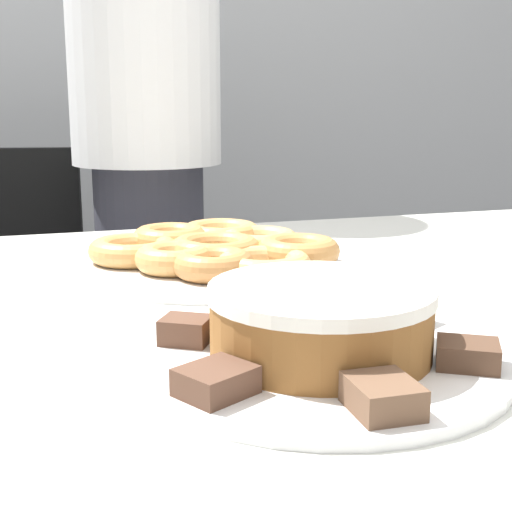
% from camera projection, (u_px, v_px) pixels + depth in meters
% --- Properties ---
extents(wall_back, '(8.00, 0.05, 2.60)m').
position_uv_depth(wall_back, '(107.00, 3.00, 2.28)').
color(wall_back, '#A8AAAD').
rests_on(wall_back, ground_plane).
extents(table, '(1.92, 1.10, 0.75)m').
position_uv_depth(table, '(277.00, 355.00, 0.87)').
color(table, silver).
rests_on(table, ground_plane).
extents(person_standing, '(0.33, 0.33, 1.71)m').
position_uv_depth(person_standing, '(147.00, 139.00, 1.58)').
color(person_standing, '#383842').
rests_on(person_standing, ground_plane).
extents(plate_cake, '(0.34, 0.34, 0.01)m').
position_uv_depth(plate_cake, '(320.00, 359.00, 0.65)').
color(plate_cake, white).
rests_on(plate_cake, table).
extents(plate_donuts, '(0.38, 0.38, 0.01)m').
position_uv_depth(plate_donuts, '(215.00, 266.00, 1.02)').
color(plate_donuts, white).
rests_on(plate_donuts, table).
extents(frosted_cake, '(0.20, 0.20, 0.06)m').
position_uv_depth(frosted_cake, '(321.00, 320.00, 0.64)').
color(frosted_cake, brown).
rests_on(frosted_cake, plate_cake).
extents(lamington_0, '(0.07, 0.07, 0.02)m').
position_uv_depth(lamington_0, '(468.00, 354.00, 0.61)').
color(lamington_0, '#513828').
rests_on(lamington_0, plate_cake).
extents(lamington_1, '(0.07, 0.07, 0.03)m').
position_uv_depth(lamington_1, '(399.00, 311.00, 0.73)').
color(lamington_1, brown).
rests_on(lamington_1, plate_cake).
extents(lamington_2, '(0.05, 0.06, 0.03)m').
position_uv_depth(lamington_2, '(277.00, 302.00, 0.76)').
color(lamington_2, '#513828').
rests_on(lamington_2, plate_cake).
extents(lamington_3, '(0.06, 0.06, 0.02)m').
position_uv_depth(lamington_3, '(186.00, 330.00, 0.67)').
color(lamington_3, brown).
rests_on(lamington_3, plate_cake).
extents(lamington_4, '(0.07, 0.07, 0.02)m').
position_uv_depth(lamington_4, '(216.00, 381.00, 0.55)').
color(lamington_4, brown).
rests_on(lamington_4, plate_cake).
extents(lamington_5, '(0.05, 0.06, 0.02)m').
position_uv_depth(lamington_5, '(383.00, 396.00, 0.52)').
color(lamington_5, brown).
rests_on(lamington_5, plate_cake).
extents(donut_0, '(0.13, 0.13, 0.04)m').
position_uv_depth(donut_0, '(215.00, 250.00, 1.01)').
color(donut_0, '#D18E4C').
rests_on(donut_0, plate_donuts).
extents(donut_1, '(0.11, 0.11, 0.04)m').
position_uv_depth(donut_1, '(174.00, 258.00, 0.96)').
color(donut_1, tan).
rests_on(donut_1, plate_donuts).
extents(donut_2, '(0.11, 0.11, 0.03)m').
position_uv_depth(donut_2, '(213.00, 264.00, 0.93)').
color(donut_2, '#C68447').
rests_on(donut_2, plate_donuts).
extents(donut_3, '(0.12, 0.12, 0.03)m').
position_uv_depth(donut_3, '(264.00, 264.00, 0.94)').
color(donut_3, '#E5AD66').
rests_on(donut_3, plate_donuts).
extents(donut_4, '(0.12, 0.12, 0.04)m').
position_uv_depth(donut_4, '(298.00, 251.00, 1.01)').
color(donut_4, '#D18E4C').
rests_on(donut_4, plate_donuts).
extents(donut_5, '(0.12, 0.12, 0.04)m').
position_uv_depth(donut_5, '(259.00, 242.00, 1.07)').
color(donut_5, '#E5AD66').
rests_on(donut_5, plate_donuts).
extents(donut_6, '(0.13, 0.13, 0.04)m').
position_uv_depth(donut_6, '(221.00, 234.00, 1.13)').
color(donut_6, tan).
rests_on(donut_6, plate_donuts).
extents(donut_7, '(0.12, 0.12, 0.04)m').
position_uv_depth(donut_7, '(170.00, 239.00, 1.09)').
color(donut_7, '#D18E4C').
rests_on(donut_7, plate_donuts).
extents(donut_8, '(0.13, 0.13, 0.03)m').
position_uv_depth(donut_8, '(133.00, 250.00, 1.02)').
color(donut_8, tan).
rests_on(donut_8, plate_donuts).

